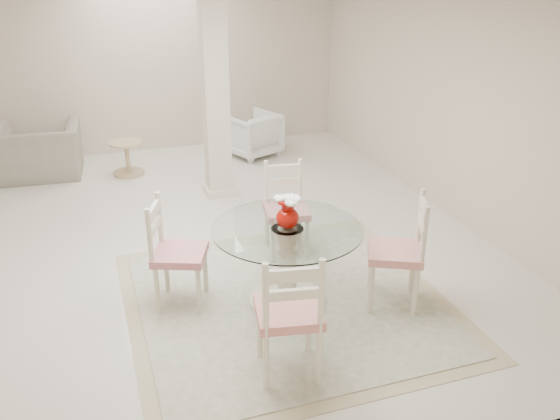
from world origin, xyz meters
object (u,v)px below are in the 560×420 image
object	(u,v)px
dining_table	(287,266)
recliner_taupe	(38,151)
dining_chair_north	(285,202)
dining_chair_south	(290,307)
column	(215,92)
armchair_white	(252,134)
side_table	(128,159)
red_vase	(288,211)
dining_chair_west	(171,245)
dining_chair_east	(404,244)

from	to	relation	value
dining_table	recliner_taupe	xyz separation A→B (m)	(-2.22, 4.26, -0.01)
dining_chair_north	dining_chair_south	world-z (taller)	dining_chair_south
column	armchair_white	distance (m)	1.93
dining_chair_south	side_table	world-z (taller)	dining_chair_south
red_vase	dining_chair_south	world-z (taller)	dining_chair_south
dining_table	dining_chair_north	distance (m)	1.04
dining_table	dining_chair_south	xyz separation A→B (m)	(-0.32, -0.97, 0.23)
dining_table	dining_chair_west	world-z (taller)	dining_chair_west
dining_chair_north	dining_chair_west	bearing A→B (deg)	-145.11
dining_chair_north	armchair_white	bearing A→B (deg)	88.35
column	red_vase	bearing A→B (deg)	-90.63
dining_table	dining_chair_east	distance (m)	1.05
dining_table	recliner_taupe	size ratio (longest dim) A/B	1.13
dining_chair_south	recliner_taupe	bearing A→B (deg)	-59.81
dining_chair_north	side_table	distance (m)	3.29
dining_table	red_vase	distance (m)	0.53
column	dining_chair_north	bearing A→B (deg)	-81.27
column	dining_chair_east	distance (m)	3.37
column	armchair_white	xyz separation A→B (m)	(0.87, 1.39, -1.02)
dining_table	red_vase	xyz separation A→B (m)	(0.00, -0.00, 0.53)
dining_chair_north	armchair_white	xyz separation A→B (m)	(0.58, 3.24, -0.24)
dining_table	dining_chair_south	world-z (taller)	dining_chair_south
dining_table	side_table	size ratio (longest dim) A/B	2.76
armchair_white	side_table	world-z (taller)	armchair_white
dining_chair_east	dining_chair_west	bearing A→B (deg)	-82.95
dining_table	dining_chair_east	bearing A→B (deg)	-19.42
dining_chair_north	dining_chair_west	xyz separation A→B (m)	(-1.28, -0.64, 0.02)
side_table	dining_chair_north	bearing A→B (deg)	-65.58
dining_chair_south	recliner_taupe	size ratio (longest dim) A/B	1.01
column	dining_chair_west	distance (m)	2.78
dining_chair_north	red_vase	bearing A→B (deg)	-99.34
armchair_white	dining_table	bearing A→B (deg)	55.06
dining_chair_west	recliner_taupe	bearing A→B (deg)	38.94
dining_table	armchair_white	size ratio (longest dim) A/B	1.80
red_vase	recliner_taupe	distance (m)	4.84
column	dining_table	size ratio (longest dim) A/B	2.04
dining_chair_north	dining_chair_south	bearing A→B (deg)	-99.62
column	dining_chair_south	size ratio (longest dim) A/B	2.29
dining_chair_west	dining_chair_south	xyz separation A→B (m)	(0.65, -1.31, 0.03)
red_vase	side_table	xyz separation A→B (m)	(-1.04, 3.95, -0.70)
armchair_white	side_table	xyz separation A→B (m)	(-1.94, -0.26, -0.11)
dining_table	dining_chair_north	bearing A→B (deg)	71.84
dining_chair_south	armchair_white	bearing A→B (deg)	-93.04
red_vase	armchair_white	bearing A→B (deg)	77.96
dining_table	armchair_white	bearing A→B (deg)	77.90
dining_chair_north	dining_chair_east	bearing A→B (deg)	-55.06
dining_chair_west	red_vase	bearing A→B (deg)	-87.89
dining_chair_east	recliner_taupe	distance (m)	5.60
side_table	recliner_taupe	bearing A→B (deg)	165.15
recliner_taupe	side_table	xyz separation A→B (m)	(1.19, -0.31, -0.16)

